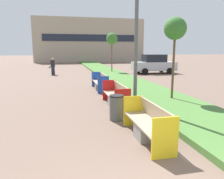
# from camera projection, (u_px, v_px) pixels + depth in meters

# --- Properties ---
(planter_grass_strip) EXTENTS (2.80, 120.00, 0.18)m
(planter_grass_strip) POSITION_uv_depth(u_px,v_px,m) (130.00, 83.00, 14.81)
(planter_grass_strip) COLOR #4C7A38
(planter_grass_strip) RESTS_ON ground
(building_backdrop) EXTENTS (20.27, 5.53, 7.99)m
(building_backdrop) POSITION_uv_depth(u_px,v_px,m) (89.00, 41.00, 42.14)
(building_backdrop) COLOR tan
(building_backdrop) RESTS_ON ground
(bench_yellow_frame) EXTENTS (0.65, 2.22, 0.94)m
(bench_yellow_frame) POSITION_uv_depth(u_px,v_px,m) (148.00, 125.00, 5.76)
(bench_yellow_frame) COLOR gray
(bench_yellow_frame) RESTS_ON ground
(bench_red_frame) EXTENTS (0.65, 2.42, 0.94)m
(bench_red_frame) POSITION_uv_depth(u_px,v_px,m) (116.00, 97.00, 9.14)
(bench_red_frame) COLOR gray
(bench_red_frame) RESTS_ON ground
(bench_blue_frame) EXTENTS (0.65, 2.39, 0.94)m
(bench_blue_frame) POSITION_uv_depth(u_px,v_px,m) (100.00, 83.00, 12.87)
(bench_blue_frame) COLOR gray
(bench_blue_frame) RESTS_ON ground
(litter_bin) EXTENTS (0.48, 0.48, 0.86)m
(litter_bin) POSITION_uv_depth(u_px,v_px,m) (116.00, 108.00, 7.29)
(litter_bin) COLOR #4C4F51
(litter_bin) RESTS_ON ground
(sapling_tree_near) EXTENTS (0.97, 0.97, 3.71)m
(sapling_tree_near) POSITION_uv_depth(u_px,v_px,m) (175.00, 30.00, 9.35)
(sapling_tree_near) COLOR brown
(sapling_tree_near) RESTS_ON ground
(sapling_tree_far) EXTENTS (1.11, 1.11, 3.93)m
(sapling_tree_far) POSITION_uv_depth(u_px,v_px,m) (112.00, 39.00, 21.19)
(sapling_tree_far) COLOR brown
(sapling_tree_far) RESTS_ON ground
(pedestrian_walking) EXTENTS (0.53, 0.24, 1.57)m
(pedestrian_walking) POSITION_uv_depth(u_px,v_px,m) (53.00, 66.00, 20.20)
(pedestrian_walking) COLOR #232633
(pedestrian_walking) RESTS_ON ground
(parked_car_distant) EXTENTS (4.24, 2.00, 1.86)m
(parked_car_distant) POSITION_uv_depth(u_px,v_px,m) (154.00, 64.00, 21.51)
(parked_car_distant) COLOR #B7BABF
(parked_car_distant) RESTS_ON ground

